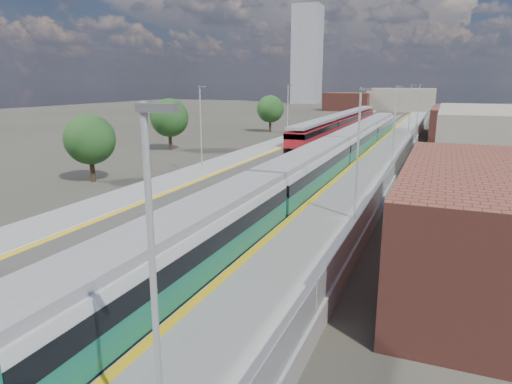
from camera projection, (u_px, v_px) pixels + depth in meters
The scene contains 11 objects.
ground at pixel (341, 158), 54.74m from camera, with size 320.00×320.00×0.00m, color #47443A.
ballast_bed at pixel (328, 153), 57.81m from camera, with size 10.50×155.00×0.06m, color #565451.
tracks at pixel (336, 151), 59.08m from camera, with size 8.96×160.00×0.17m.
platform_right at pixel (390, 153), 54.91m from camera, with size 4.70×155.00×8.52m.
platform_left at pixel (278, 147), 60.18m from camera, with size 4.30×155.00×8.52m.
buildings at pixel (345, 76), 138.63m from camera, with size 72.00×185.50×40.00m.
green_train at pixel (336, 152), 44.50m from camera, with size 2.77×77.21×3.05m.
red_train at pixel (342, 122), 79.68m from camera, with size 2.73×55.32×3.44m.
tree_a at pixel (90, 139), 40.72m from camera, with size 4.51×4.51×6.11m.
tree_b at pixel (169, 118), 59.87m from camera, with size 5.02×5.02×6.80m.
tree_c at pixel (270, 109), 81.97m from camera, with size 4.87×4.87×6.60m.
Camera 1 is at (10.98, -4.04, 8.80)m, focal length 32.00 mm.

